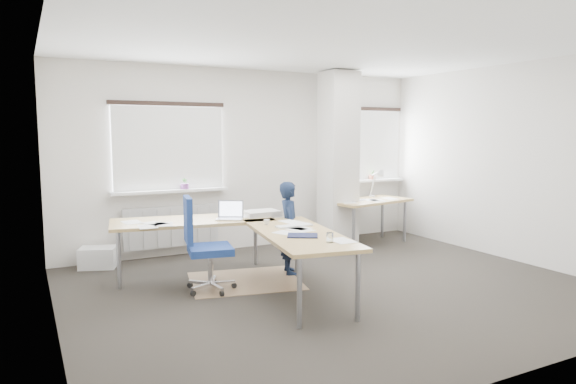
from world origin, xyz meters
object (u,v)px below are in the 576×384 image
desk_side (369,202)px  task_chair (207,265)px  person (289,228)px  desk_main (245,228)px

desk_side → task_chair: desk_side is taller
task_chair → person: (1.20, 0.24, 0.29)m
desk_side → person: size_ratio=1.25×
task_chair → person: person is taller
desk_main → person: 0.75m
desk_main → person: size_ratio=2.46×
desk_main → task_chair: (-0.49, -0.02, -0.38)m
desk_side → person: desk_side is taller
person → desk_side: bearing=-47.8°
desk_main → person: (0.71, 0.22, -0.09)m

